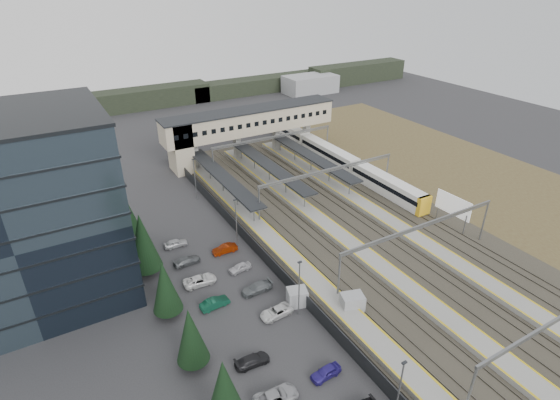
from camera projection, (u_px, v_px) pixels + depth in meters
ground at (316, 263)px, 64.19m from camera, size 220.00×220.00×0.00m
office_building at (12, 216)px, 51.84m from camera, size 24.30×18.30×24.30m
conifer_row at (175, 303)px, 49.27m from camera, size 4.42×49.82×9.50m
car_park at (255, 321)px, 52.60m from camera, size 10.57×44.34×1.29m
lampposts at (263, 249)px, 59.60m from camera, size 0.50×53.25×8.07m
fence at (261, 253)px, 64.70m from camera, size 0.08×90.00×2.00m
relay_cabin_near at (352, 303)px, 54.72m from camera, size 3.26×2.76×2.32m
relay_cabin_far at (297, 297)px, 55.74m from camera, size 2.96×2.68×2.26m
rail_corridor at (346, 229)px, 72.02m from camera, size 34.00×90.00×0.92m
canopies at (269, 166)px, 86.17m from camera, size 23.10×30.00×3.28m
footbridge at (239, 125)px, 96.12m from camera, size 40.40×6.40×11.20m
gantries at (369, 200)px, 69.00m from camera, size 28.40×62.28×7.17m
train at (330, 154)px, 96.92m from camera, size 2.72×56.81×3.42m
billboard at (453, 206)px, 71.37m from camera, size 0.45×6.66×5.79m
scrub_east at (487, 184)px, 87.87m from camera, size 34.00×120.00×0.06m
treeline_far at (219, 91)px, 144.12m from camera, size 170.00×19.00×7.00m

